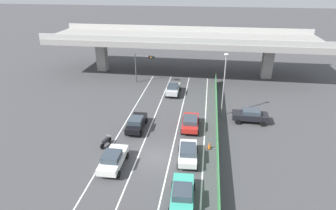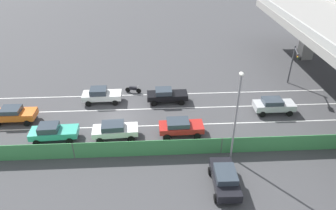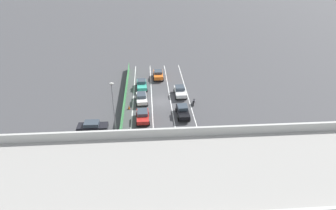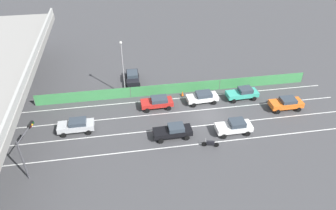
# 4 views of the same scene
# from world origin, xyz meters

# --- Properties ---
(ground_plane) EXTENTS (300.00, 300.00, 0.00)m
(ground_plane) POSITION_xyz_m (0.00, 0.00, 0.00)
(ground_plane) COLOR #424244
(lane_line_left_edge) EXTENTS (0.14, 42.40, 0.01)m
(lane_line_left_edge) POSITION_xyz_m (-4.84, 3.20, 0.00)
(lane_line_left_edge) COLOR silver
(lane_line_left_edge) RESTS_ON ground
(lane_line_mid_left) EXTENTS (0.14, 42.40, 0.01)m
(lane_line_mid_left) POSITION_xyz_m (-1.61, 3.20, 0.00)
(lane_line_mid_left) COLOR silver
(lane_line_mid_left) RESTS_ON ground
(lane_line_mid_right) EXTENTS (0.14, 42.40, 0.01)m
(lane_line_mid_right) POSITION_xyz_m (1.61, 3.20, 0.00)
(lane_line_mid_right) COLOR silver
(lane_line_mid_right) RESTS_ON ground
(lane_line_right_edge) EXTENTS (0.14, 42.40, 0.01)m
(lane_line_right_edge) POSITION_xyz_m (4.84, 3.20, 0.00)
(lane_line_right_edge) COLOR silver
(lane_line_right_edge) RESTS_ON ground
(green_fence) EXTENTS (0.10, 38.50, 1.61)m
(green_fence) POSITION_xyz_m (6.18, 3.20, 0.80)
(green_fence) COLOR #3D8E4C
(green_fence) RESTS_ON ground
(car_sedan_white) EXTENTS (2.04, 4.33, 1.69)m
(car_sedan_white) POSITION_xyz_m (-3.47, -2.08, 0.91)
(car_sedan_white) COLOR white
(car_sedan_white) RESTS_ON ground
(car_sedan_silver) EXTENTS (1.94, 4.25, 1.62)m
(car_sedan_silver) POSITION_xyz_m (-0.21, 16.47, 0.91)
(car_sedan_silver) COLOR #B7BABC
(car_sedan_silver) RESTS_ON ground
(car_sedan_red) EXTENTS (2.10, 4.24, 1.53)m
(car_sedan_red) POSITION_xyz_m (3.14, 6.25, 0.87)
(car_sedan_red) COLOR red
(car_sedan_red) RESTS_ON ground
(car_taxi_orange) EXTENTS (2.01, 4.28, 1.61)m
(car_taxi_orange) POSITION_xyz_m (0.08, -10.41, 0.90)
(car_taxi_orange) COLOR orange
(car_taxi_orange) RESTS_ON ground
(car_taxi_teal) EXTENTS (2.10, 4.42, 1.63)m
(car_taxi_teal) POSITION_xyz_m (3.37, -5.65, 0.89)
(car_taxi_teal) COLOR teal
(car_taxi_teal) RESTS_ON ground
(car_sedan_black) EXTENTS (2.00, 4.55, 1.61)m
(car_sedan_black) POSITION_xyz_m (-3.09, 5.24, 0.88)
(car_sedan_black) COLOR black
(car_sedan_black) RESTS_ON ground
(car_hatchback_white) EXTENTS (2.12, 4.30, 1.55)m
(car_hatchback_white) POSITION_xyz_m (3.34, 0.05, 0.88)
(car_hatchback_white) COLOR silver
(car_hatchback_white) RESTS_ON ground
(motorcycle) EXTENTS (0.73, 1.91, 0.93)m
(motorcycle) POSITION_xyz_m (-5.45, 1.39, 0.46)
(motorcycle) COLOR black
(motorcycle) RESTS_ON ground
(parked_sedan_dark) EXTENTS (4.26, 2.07, 1.65)m
(parked_sedan_dark) POSITION_xyz_m (10.22, 9.02, 0.93)
(parked_sedan_dark) COLOR black
(parked_sedan_dark) RESTS_ON ground
(traffic_light) EXTENTS (3.43, 1.12, 4.92)m
(traffic_light) POSITION_xyz_m (-5.82, 20.51, 3.53)
(traffic_light) COLOR #47474C
(traffic_light) RESTS_ON ground
(street_lamp) EXTENTS (0.60, 0.36, 8.13)m
(street_lamp) POSITION_xyz_m (6.83, 10.32, 4.85)
(street_lamp) COLOR gray
(street_lamp) RESTS_ON ground
(traffic_cone) EXTENTS (0.47, 0.47, 0.74)m
(traffic_cone) POSITION_xyz_m (5.40, 2.41, 0.35)
(traffic_cone) COLOR orange
(traffic_cone) RESTS_ON ground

